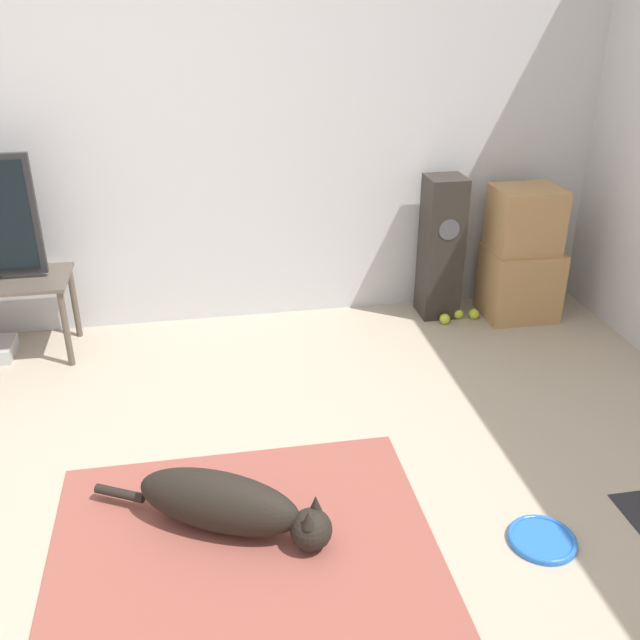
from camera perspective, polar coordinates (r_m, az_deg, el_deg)
ground_plane at (r=2.88m, az=-9.59°, el=-18.01°), size 12.00×12.00×0.00m
wall_back at (r=4.24m, az=-11.72°, el=15.90°), size 8.00×0.06×2.55m
area_rug at (r=2.87m, az=-6.07°, el=-17.82°), size 1.47×1.23×0.01m
dog at (r=2.87m, az=-7.39°, el=-14.42°), size 0.92×0.53×0.25m
frisbee at (r=3.01m, az=17.35°, el=-16.39°), size 0.26×0.26×0.03m
cardboard_box_lower at (r=4.68m, az=15.68°, el=2.88°), size 0.44×0.36×0.44m
cardboard_box_upper at (r=4.54m, az=16.09°, el=7.74°), size 0.40×0.33×0.39m
floor_speaker at (r=4.51m, az=9.65°, el=5.72°), size 0.23×0.24×0.90m
tennis_ball_by_boxes at (r=4.62m, az=10.98°, el=0.51°), size 0.07×0.07×0.07m
tennis_ball_near_speaker at (r=4.53m, az=9.95°, el=0.09°), size 0.07×0.07×0.07m
tennis_ball_loose_on_carpet at (r=4.63m, az=12.22°, el=0.48°), size 0.07×0.07×0.07m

